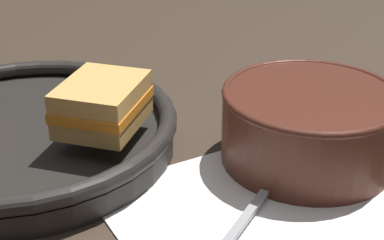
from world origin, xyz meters
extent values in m
plane|color=#382B21|center=(0.00, 0.00, 0.00)|extent=(4.00, 4.00, 0.00)
cube|color=white|center=(-0.01, -0.05, 0.00)|extent=(0.29, 0.26, 0.00)
cylinder|color=#4C2319|center=(0.09, -0.02, 0.04)|extent=(0.17, 0.17, 0.08)
cylinder|color=gold|center=(0.09, -0.02, 0.06)|extent=(0.15, 0.15, 0.01)
torus|color=#4C2319|center=(0.09, -0.02, 0.07)|extent=(0.18, 0.18, 0.01)
cube|color=#9E9EA3|center=(-0.04, -0.06, 0.01)|extent=(0.11, 0.05, 0.01)
ellipsoid|color=#9E9EA3|center=(0.04, -0.03, 0.01)|extent=(0.06, 0.05, 0.01)
cylinder|color=black|center=(-0.12, 0.18, 0.01)|extent=(0.31, 0.31, 0.02)
torus|color=black|center=(-0.12, 0.18, 0.03)|extent=(0.32, 0.32, 0.02)
cube|color=tan|center=(-0.07, 0.11, 0.05)|extent=(0.11, 0.11, 0.02)
cube|color=orange|center=(-0.07, 0.11, 0.07)|extent=(0.12, 0.11, 0.01)
cube|color=tan|center=(-0.07, 0.11, 0.08)|extent=(0.11, 0.11, 0.02)
camera|label=1|loc=(-0.33, -0.34, 0.31)|focal=55.00mm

